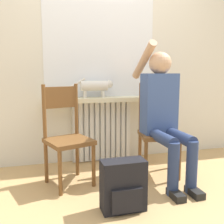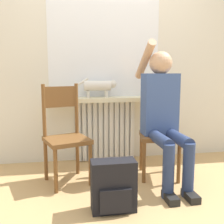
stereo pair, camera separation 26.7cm
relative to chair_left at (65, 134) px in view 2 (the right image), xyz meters
name	(u,v)px [view 2 (the right image)]	position (x,y,z in m)	size (l,w,h in m)	color
ground_plane	(127,206)	(0.48, -0.58, -0.47)	(12.00, 12.00, 0.00)	tan
wall_with_window	(104,48)	(0.48, 0.65, 0.88)	(7.00, 0.06, 2.70)	silver
radiator	(105,131)	(0.48, 0.57, -0.11)	(0.71, 0.08, 0.73)	silver
windowsill	(106,99)	(0.48, 0.50, 0.28)	(1.36, 0.23, 0.05)	beige
window_glass	(105,41)	(0.48, 0.61, 0.95)	(1.31, 0.01, 1.30)	white
chair_left	(65,134)	(0.00, 0.00, 0.00)	(0.49, 0.49, 0.95)	brown
chair_right	(159,130)	(0.95, 0.00, 0.00)	(0.45, 0.45, 0.95)	brown
person	(163,110)	(0.94, -0.12, 0.23)	(0.36, 1.04, 1.37)	navy
cat	(99,86)	(0.39, 0.50, 0.43)	(0.52, 0.11, 0.23)	silver
backpack	(114,186)	(0.36, -0.64, -0.28)	(0.34, 0.19, 0.40)	black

